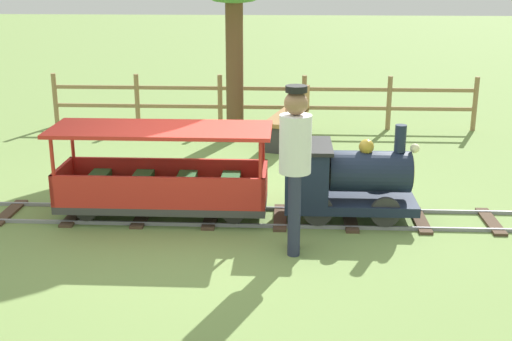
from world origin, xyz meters
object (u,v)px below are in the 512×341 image
object	(u,v)px
passenger_car	(163,180)
park_bench	(290,118)
conductor_person	(295,156)
locomotive	(342,178)

from	to	relation	value
passenger_car	park_bench	size ratio (longest dim) A/B	1.73
park_bench	conductor_person	bearing A→B (deg)	0.74
locomotive	conductor_person	bearing A→B (deg)	-31.06
passenger_car	conductor_person	world-z (taller)	conductor_person
locomotive	conductor_person	xyz separation A→B (m)	(0.84, -0.51, 0.47)
passenger_car	park_bench	bearing A→B (deg)	156.73
conductor_person	locomotive	bearing A→B (deg)	148.94
locomotive	conductor_person	distance (m)	1.09
locomotive	park_bench	size ratio (longest dim) A/B	1.06
conductor_person	park_bench	world-z (taller)	conductor_person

